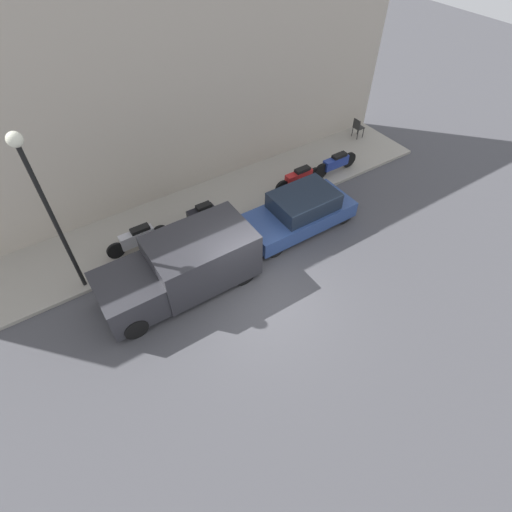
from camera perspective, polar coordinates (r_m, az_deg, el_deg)
name	(u,v)px	position (r m, az deg, el deg)	size (l,w,h in m)	color
ground_plane	(262,297)	(12.20, 0.90, -5.89)	(60.00, 60.00, 0.00)	#47474C
sidewalk	(194,214)	(14.97, -8.89, 5.94)	(2.97, 19.89, 0.12)	gray
building_facade	(159,103)	(14.35, -13.76, 20.46)	(0.30, 19.89, 7.30)	#B2A899
parked_car	(300,211)	(14.10, 6.27, 6.37)	(1.77, 3.97, 1.34)	#2D4784
delivery_van	(181,267)	(11.98, -10.74, -1.60)	(1.98, 4.71, 1.74)	#2D2D33
motorcycle_blue	(336,163)	(16.87, 11.33, 12.91)	(0.30, 2.15, 0.80)	navy
scooter_silver	(138,238)	(13.67, -16.53, 2.49)	(0.30, 2.13, 0.84)	#B7B7BF
motorcycle_black	(201,215)	(14.15, -7.81, 5.88)	(0.30, 1.82, 0.82)	black
motorcycle_red	(299,177)	(15.86, 6.15, 11.12)	(0.30, 2.14, 0.79)	#B21E1E
streetlamp	(41,194)	(11.26, -28.33, 7.78)	(0.37, 0.37, 5.15)	black
cafe_chair	(358,127)	(19.47, 14.33, 17.45)	(0.40, 0.40, 0.89)	#262626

